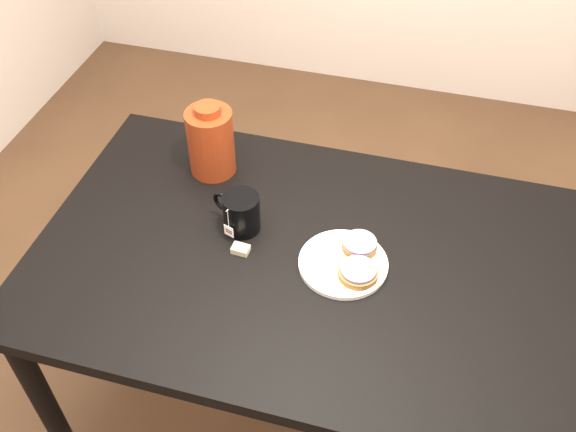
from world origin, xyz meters
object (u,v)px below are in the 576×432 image
at_px(plate, 343,263).
at_px(teabag_pouch, 241,249).
at_px(table, 303,276).
at_px(bagel_front, 358,272).
at_px(bagel_package, 211,141).
at_px(bagel_back, 360,245).
at_px(mug, 241,212).

relative_size(plate, teabag_pouch, 5.08).
distance_m(table, bagel_front, 0.19).
bearing_deg(teabag_pouch, bagel_package, 121.81).
bearing_deg(bagel_back, plate, -117.69).
relative_size(bagel_back, bagel_package, 0.55).
bearing_deg(table, bagel_back, 20.58).
bearing_deg(teabag_pouch, bagel_front, -1.54).
bearing_deg(mug, teabag_pouch, -53.24).
bearing_deg(mug, bagel_back, 19.61).
relative_size(table, bagel_back, 11.21).
bearing_deg(table, bagel_package, 142.56).
distance_m(plate, mug, 0.30).
bearing_deg(table, teabag_pouch, -168.99).
distance_m(bagel_back, bagel_front, 0.09).
xyz_separation_m(table, bagel_front, (0.15, -0.04, 0.11)).
xyz_separation_m(table, bagel_back, (0.14, 0.05, 0.11)).
xyz_separation_m(plate, bagel_back, (0.03, 0.06, 0.02)).
xyz_separation_m(bagel_back, teabag_pouch, (-0.30, -0.08, -0.02)).
relative_size(mug, bagel_package, 0.69).
bearing_deg(bagel_back, bagel_front, -81.38).
bearing_deg(plate, table, 176.87).
bearing_deg(table, bagel_front, -14.66).
bearing_deg(mug, table, 3.78).
bearing_deg(bagel_package, mug, -53.00).
distance_m(bagel_front, bagel_package, 0.58).
distance_m(bagel_front, teabag_pouch, 0.31).
height_order(plate, bagel_back, bagel_back).
xyz_separation_m(mug, bagel_package, (-0.16, 0.21, 0.05)).
bearing_deg(bagel_front, plate, 142.53).
height_order(table, bagel_package, bagel_package).
xyz_separation_m(table, plate, (0.11, -0.01, 0.09)).
distance_m(table, mug, 0.24).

